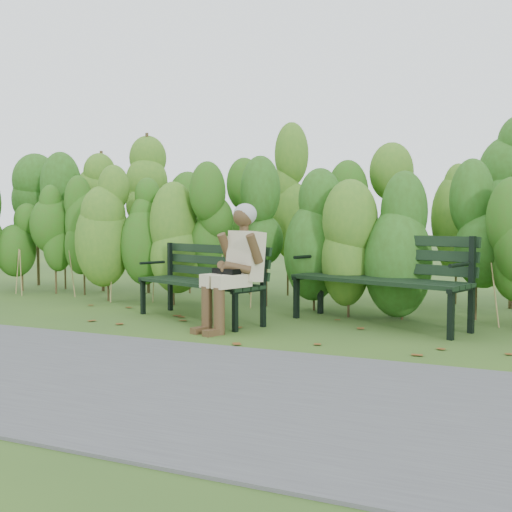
% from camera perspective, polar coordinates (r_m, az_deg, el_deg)
% --- Properties ---
extents(ground, '(80.00, 80.00, 0.00)m').
position_cam_1_polar(ground, '(6.42, -1.24, -6.87)').
color(ground, '#304B1F').
extents(footpath, '(60.00, 2.50, 0.01)m').
position_cam_1_polar(footpath, '(4.56, -13.02, -11.22)').
color(footpath, '#474749').
rests_on(footpath, ground).
extents(hedge_band, '(11.04, 1.67, 2.42)m').
position_cam_1_polar(hedge_band, '(8.05, 4.27, 4.22)').
color(hedge_band, '#47381E').
rests_on(hedge_band, ground).
extents(leaf_litter, '(5.74, 2.04, 0.01)m').
position_cam_1_polar(leaf_litter, '(6.13, -0.75, -7.34)').
color(leaf_litter, brown).
rests_on(leaf_litter, ground).
extents(bench_left, '(1.81, 1.16, 0.86)m').
position_cam_1_polar(bench_left, '(6.94, -4.87, -1.86)').
color(bench_left, black).
rests_on(bench_left, ground).
extents(bench_right, '(2.08, 1.26, 0.99)m').
position_cam_1_polar(bench_right, '(6.74, 12.00, -1.45)').
color(bench_right, black).
rests_on(bench_right, ground).
extents(seated_woman, '(0.63, 0.85, 1.33)m').
position_cam_1_polar(seated_woman, '(6.27, -1.91, -0.31)').
color(seated_woman, beige).
rests_on(seated_woman, ground).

